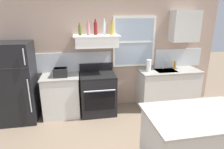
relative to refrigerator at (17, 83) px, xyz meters
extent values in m
cube|color=tan|center=(1.90, 0.39, 0.52)|extent=(5.40, 0.06, 2.70)
cube|color=silver|center=(0.75, 0.35, 0.30)|extent=(2.50, 0.02, 0.44)
cube|color=silver|center=(3.70, 0.35, 0.30)|extent=(1.20, 0.02, 0.44)
cube|color=white|center=(2.55, 0.34, 0.72)|extent=(1.00, 0.04, 1.15)
cube|color=#9EADBC|center=(2.55, 0.33, 0.72)|extent=(0.90, 0.01, 1.05)
cube|color=white|center=(2.55, 0.32, 0.72)|extent=(0.90, 0.02, 0.04)
cube|color=black|center=(0.00, 0.00, 0.00)|extent=(0.70, 0.68, 1.65)
cube|color=#333333|center=(0.00, -0.34, 0.39)|extent=(0.69, 0.00, 0.01)
cylinder|color=#A5A8AD|center=(0.30, -0.37, -0.15)|extent=(0.02, 0.02, 0.67)
cylinder|color=#A5A8AD|center=(0.30, -0.37, 0.61)|extent=(0.02, 0.02, 0.30)
cube|color=silver|center=(0.85, 0.06, -0.39)|extent=(0.76, 0.60, 0.88)
cube|color=#9E998E|center=(0.85, 0.06, 0.07)|extent=(0.79, 0.63, 0.03)
cube|color=black|center=(0.87, -0.01, 0.18)|extent=(0.28, 0.20, 0.19)
cube|color=black|center=(0.87, -0.01, 0.27)|extent=(0.24, 0.16, 0.01)
cube|color=black|center=(0.73, -0.01, 0.21)|extent=(0.02, 0.03, 0.02)
cube|color=black|center=(1.65, 0.02, -0.39)|extent=(0.76, 0.64, 0.87)
cube|color=black|center=(1.65, 0.02, 0.06)|extent=(0.76, 0.64, 0.04)
cube|color=black|center=(1.65, 0.31, 0.17)|extent=(0.76, 0.06, 0.18)
cube|color=black|center=(1.65, -0.30, -0.41)|extent=(0.65, 0.01, 0.40)
cylinder|color=silver|center=(1.65, -0.34, -0.16)|extent=(0.65, 0.03, 0.03)
cube|color=white|center=(1.65, 0.12, 0.78)|extent=(0.88, 0.48, 0.22)
cube|color=#262628|center=(1.65, -0.10, 0.70)|extent=(0.75, 0.02, 0.04)
cube|color=white|center=(1.65, 0.12, 0.91)|extent=(0.96, 0.52, 0.02)
cylinder|color=#4C601E|center=(1.32, 0.13, 1.02)|extent=(0.06, 0.06, 0.20)
cylinder|color=#4C601E|center=(1.32, 0.13, 1.15)|extent=(0.03, 0.03, 0.05)
cylinder|color=#C67F84|center=(1.49, 0.07, 1.03)|extent=(0.07, 0.07, 0.22)
cylinder|color=#C67F84|center=(1.49, 0.07, 1.17)|extent=(0.03, 0.03, 0.06)
cylinder|color=maroon|center=(1.64, 0.16, 1.05)|extent=(0.07, 0.07, 0.25)
cylinder|color=maroon|center=(1.64, 0.16, 1.21)|extent=(0.03, 0.03, 0.06)
cylinder|color=silver|center=(1.82, 0.14, 1.05)|extent=(0.06, 0.06, 0.27)
cylinder|color=silver|center=(1.82, 0.14, 1.22)|extent=(0.03, 0.03, 0.07)
cylinder|color=#B29333|center=(1.98, 0.11, 1.04)|extent=(0.08, 0.08, 0.24)
cylinder|color=#B29333|center=(1.98, 0.11, 1.19)|extent=(0.03, 0.03, 0.06)
cube|color=silver|center=(3.35, 0.06, -0.39)|extent=(1.40, 0.60, 0.88)
cube|color=#9E998E|center=(3.35, 0.06, 0.07)|extent=(1.43, 0.63, 0.03)
cube|color=#B7BABC|center=(3.25, 0.04, 0.08)|extent=(0.48, 0.36, 0.01)
cylinder|color=silver|center=(3.25, 0.18, 0.22)|extent=(0.03, 0.03, 0.28)
cylinder|color=silver|center=(3.25, 0.10, 0.34)|extent=(0.02, 0.16, 0.02)
cylinder|color=white|center=(2.83, 0.06, 0.22)|extent=(0.11, 0.11, 0.27)
cylinder|color=orange|center=(3.53, 0.16, 0.17)|extent=(0.06, 0.06, 0.18)
cube|color=silver|center=(2.79, -1.95, -0.39)|extent=(1.32, 0.82, 0.88)
cube|color=#9E998E|center=(2.79, -1.95, 0.07)|extent=(1.40, 0.90, 0.03)
cube|color=silver|center=(3.70, 0.20, 1.07)|extent=(0.64, 0.32, 0.70)
camera|label=1|loc=(1.25, -3.94, 1.33)|focal=30.69mm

